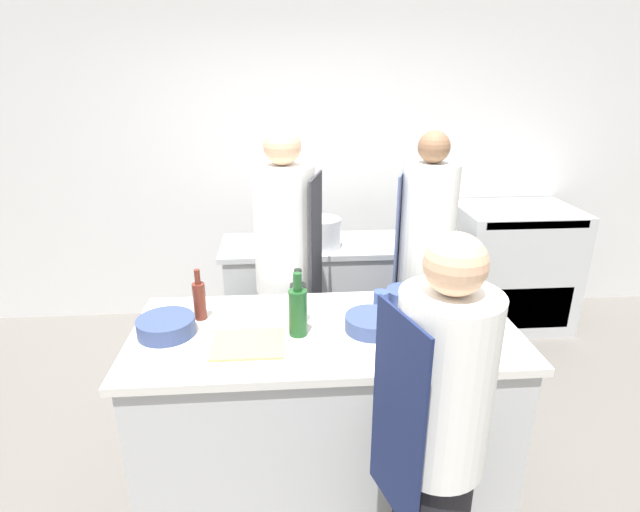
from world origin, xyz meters
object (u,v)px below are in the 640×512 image
oven_range (510,266)px  bottle_cooking_oil (298,311)px  chef_at_stove (286,277)px  bowl_prep_small (461,330)px  chef_at_pass_far (424,271)px  bowl_mixing_large (166,326)px  bottle_olive_oil (437,282)px  cup (381,300)px  bottle_vinegar (298,302)px  chef_at_prep_near (436,445)px  bowl_ceramic_blue (404,296)px  stockpot (322,233)px  bottle_wine (199,299)px  bowl_wooden_salad (372,323)px

oven_range → bottle_cooking_oil: (-1.89, -1.76, 0.54)m
chef_at_stove → bowl_prep_small: size_ratio=7.67×
chef_at_pass_far → bowl_mixing_large: chef_at_pass_far is taller
bottle_olive_oil → cup: (-0.32, -0.07, -0.06)m
chef_at_pass_far → cup: bearing=165.1°
chef_at_stove → bottle_vinegar: (0.05, -0.64, 0.13)m
chef_at_prep_near → bottle_vinegar: size_ratio=5.71×
bowl_prep_small → chef_at_pass_far: bearing=85.6°
bottle_cooking_oil → oven_range: bearing=43.0°
bowl_ceramic_blue → chef_at_pass_far: bearing=63.6°
bowl_ceramic_blue → bowl_mixing_large: bearing=-168.2°
bowl_prep_small → bottle_vinegar: bearing=165.4°
oven_range → chef_at_stove: 2.22m
chef_at_pass_far → bowl_ceramic_blue: size_ratio=9.11×
oven_range → bottle_olive_oil: (-1.13, -1.45, 0.52)m
chef_at_pass_far → stockpot: chef_at_pass_far is taller
oven_range → chef_at_prep_near: size_ratio=0.63×
bottle_olive_oil → stockpot: size_ratio=1.06×
oven_range → chef_at_pass_far: size_ratio=0.58×
bowl_ceramic_blue → stockpot: (-0.37, 0.92, 0.07)m
chef_at_pass_far → stockpot: 0.76m
oven_range → bottle_wine: size_ratio=3.88×
bowl_prep_small → bottle_wine: bearing=167.4°
cup → chef_at_pass_far: bearing=55.5°
chef_at_stove → bottle_vinegar: bearing=19.3°
bottle_wine → bowl_prep_small: bearing=-12.6°
bottle_vinegar → bottle_cooking_oil: size_ratio=0.91×
bowl_wooden_salad → bottle_cooking_oil: bearing=-177.9°
bowl_mixing_large → bowl_wooden_salad: 0.98m
chef_at_stove → stockpot: chef_at_stove is taller
bowl_ceramic_blue → bowl_wooden_salad: size_ratio=0.75×
bottle_vinegar → bottle_cooking_oil: (-0.01, -0.11, 0.01)m
oven_range → bowl_wooden_salad: size_ratio=3.95×
bottle_vinegar → bowl_wooden_salad: bottle_vinegar is taller
chef_at_prep_near → stockpot: size_ratio=6.29×
bottle_cooking_oil → bottle_olive_oil: bearing=22.2°
chef_at_prep_near → bowl_prep_small: bearing=-42.9°
chef_at_pass_far → bottle_olive_oil: 0.52m
chef_at_prep_near → bottle_olive_oil: size_ratio=5.93×
stockpot → bottle_olive_oil: bearing=-58.9°
oven_range → chef_at_pass_far: (-1.06, -0.96, 0.38)m
chef_at_pass_far → stockpot: (-0.62, 0.42, 0.14)m
chef_at_stove → cup: chef_at_stove is taller
oven_range → stockpot: bearing=-162.2°
oven_range → bowl_mixing_large: 3.08m
bowl_mixing_large → bottle_cooking_oil: bearing=-4.5°
bottle_olive_oil → chef_at_pass_far: bearing=81.8°
bowl_wooden_salad → stockpot: (-0.14, 1.21, 0.07)m
chef_at_prep_near → bottle_wine: chef_at_prep_near is taller
chef_at_pass_far → bottle_cooking_oil: size_ratio=5.64×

